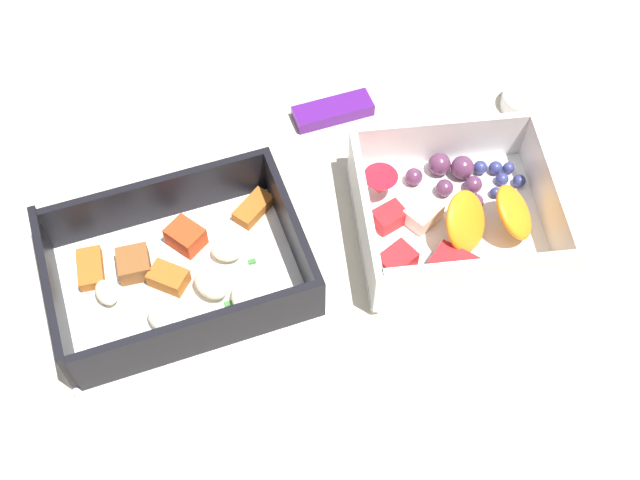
% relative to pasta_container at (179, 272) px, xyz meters
% --- Properties ---
extents(table_surface, '(0.80, 0.80, 0.02)m').
position_rel_pasta_container_xyz_m(table_surface, '(0.12, -0.00, -0.03)').
color(table_surface, beige).
rests_on(table_surface, ground).
extents(pasta_container, '(0.19, 0.14, 0.05)m').
position_rel_pasta_container_xyz_m(pasta_container, '(0.00, 0.00, 0.00)').
color(pasta_container, white).
rests_on(pasta_container, table_surface).
extents(fruit_bowl, '(0.17, 0.16, 0.05)m').
position_rel_pasta_container_xyz_m(fruit_bowl, '(0.22, -0.01, 0.00)').
color(fruit_bowl, white).
rests_on(fruit_bowl, table_surface).
extents(candy_bar, '(0.07, 0.03, 0.01)m').
position_rel_pasta_container_xyz_m(candy_bar, '(0.16, 0.13, -0.01)').
color(candy_bar, '#51197A').
rests_on(candy_bar, table_surface).
extents(paper_cup_liner, '(0.04, 0.04, 0.01)m').
position_rel_pasta_container_xyz_m(paper_cup_liner, '(0.33, 0.09, -0.01)').
color(paper_cup_liner, white).
rests_on(paper_cup_liner, table_surface).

